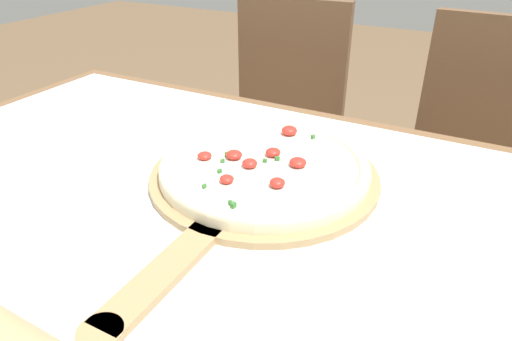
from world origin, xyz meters
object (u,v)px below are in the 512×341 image
(pizza_peel, at_px, (258,181))
(pizza, at_px, (264,165))
(chair_right, at_px, (474,158))
(chair_left, at_px, (281,120))

(pizza_peel, bearing_deg, pizza, 90.29)
(pizza_peel, height_order, chair_right, chair_right)
(pizza, xyz_separation_m, chair_right, (0.31, 0.71, -0.24))
(pizza_peel, distance_m, pizza, 0.03)
(pizza_peel, relative_size, chair_left, 0.65)
(chair_right, bearing_deg, pizza_peel, -108.20)
(pizza, bearing_deg, chair_right, 66.47)
(pizza_peel, height_order, chair_left, chair_left)
(pizza, bearing_deg, chair_left, 112.71)
(pizza, relative_size, chair_left, 0.38)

